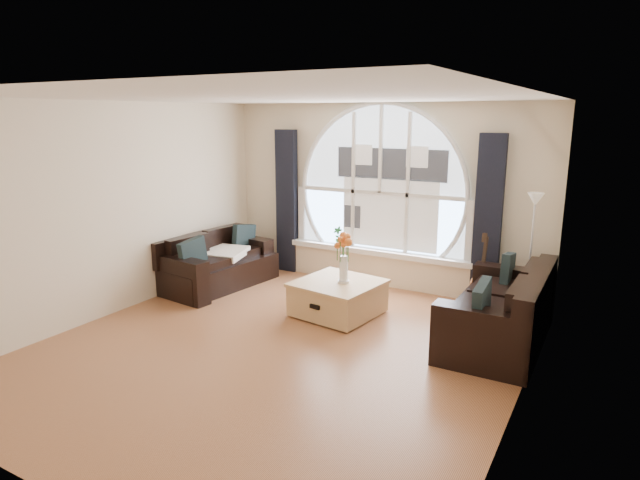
{
  "coord_description": "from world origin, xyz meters",
  "views": [
    {
      "loc": [
        3.13,
        -4.61,
        2.53
      ],
      "look_at": [
        0.0,
        0.9,
        1.05
      ],
      "focal_mm": 30.23,
      "sensor_mm": 36.0,
      "label": 1
    }
  ],
  "objects_px": {
    "sofa_right": "(499,308)",
    "floor_lamp": "(530,256)",
    "guitar": "(484,271)",
    "coffee_chest": "(338,297)",
    "vase_flowers": "(344,253)",
    "sofa_left": "(218,260)",
    "potted_plant": "(338,235)"
  },
  "relations": [
    {
      "from": "guitar",
      "to": "floor_lamp",
      "type": "bearing_deg",
      "value": 3.27
    },
    {
      "from": "sofa_right",
      "to": "coffee_chest",
      "type": "relative_size",
      "value": 1.96
    },
    {
      "from": "sofa_left",
      "to": "coffee_chest",
      "type": "height_order",
      "value": "sofa_left"
    },
    {
      "from": "sofa_right",
      "to": "floor_lamp",
      "type": "xyz_separation_m",
      "value": [
        0.15,
        0.99,
        0.4
      ]
    },
    {
      "from": "sofa_left",
      "to": "sofa_right",
      "type": "xyz_separation_m",
      "value": [
        4.11,
        -0.05,
        0.0
      ]
    },
    {
      "from": "coffee_chest",
      "to": "vase_flowers",
      "type": "height_order",
      "value": "vase_flowers"
    },
    {
      "from": "vase_flowers",
      "to": "guitar",
      "type": "distance_m",
      "value": 1.89
    },
    {
      "from": "sofa_right",
      "to": "vase_flowers",
      "type": "relative_size",
      "value": 2.76
    },
    {
      "from": "sofa_left",
      "to": "coffee_chest",
      "type": "bearing_deg",
      "value": 2.05
    },
    {
      "from": "sofa_left",
      "to": "sofa_right",
      "type": "relative_size",
      "value": 0.91
    },
    {
      "from": "sofa_left",
      "to": "coffee_chest",
      "type": "distance_m",
      "value": 2.15
    },
    {
      "from": "sofa_right",
      "to": "potted_plant",
      "type": "bearing_deg",
      "value": 154.46
    },
    {
      "from": "sofa_right",
      "to": "potted_plant",
      "type": "relative_size",
      "value": 6.91
    },
    {
      "from": "floor_lamp",
      "to": "sofa_left",
      "type": "bearing_deg",
      "value": -167.56
    },
    {
      "from": "coffee_chest",
      "to": "vase_flowers",
      "type": "relative_size",
      "value": 1.41
    },
    {
      "from": "floor_lamp",
      "to": "sofa_right",
      "type": "bearing_deg",
      "value": -98.79
    },
    {
      "from": "sofa_right",
      "to": "guitar",
      "type": "xyz_separation_m",
      "value": [
        -0.4,
        0.99,
        0.13
      ]
    },
    {
      "from": "vase_flowers",
      "to": "floor_lamp",
      "type": "bearing_deg",
      "value": 28.63
    },
    {
      "from": "vase_flowers",
      "to": "potted_plant",
      "type": "xyz_separation_m",
      "value": [
        -0.83,
        1.42,
        -0.14
      ]
    },
    {
      "from": "sofa_right",
      "to": "guitar",
      "type": "relative_size",
      "value": 1.82
    },
    {
      "from": "floor_lamp",
      "to": "guitar",
      "type": "distance_m",
      "value": 0.62
    },
    {
      "from": "floor_lamp",
      "to": "guitar",
      "type": "height_order",
      "value": "floor_lamp"
    },
    {
      "from": "sofa_right",
      "to": "guitar",
      "type": "bearing_deg",
      "value": 111.86
    },
    {
      "from": "guitar",
      "to": "potted_plant",
      "type": "relative_size",
      "value": 3.79
    },
    {
      "from": "floor_lamp",
      "to": "guitar",
      "type": "xyz_separation_m",
      "value": [
        -0.55,
        -0.01,
        -0.27
      ]
    },
    {
      "from": "sofa_left",
      "to": "sofa_right",
      "type": "height_order",
      "value": "sofa_right"
    },
    {
      "from": "vase_flowers",
      "to": "guitar",
      "type": "bearing_deg",
      "value": 36.63
    },
    {
      "from": "vase_flowers",
      "to": "sofa_right",
      "type": "bearing_deg",
      "value": 3.88
    },
    {
      "from": "floor_lamp",
      "to": "potted_plant",
      "type": "distance_m",
      "value": 2.89
    },
    {
      "from": "guitar",
      "to": "vase_flowers",
      "type": "bearing_deg",
      "value": -140.73
    },
    {
      "from": "sofa_left",
      "to": "vase_flowers",
      "type": "height_order",
      "value": "vase_flowers"
    },
    {
      "from": "sofa_left",
      "to": "vase_flowers",
      "type": "bearing_deg",
      "value": 2.27
    }
  ]
}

